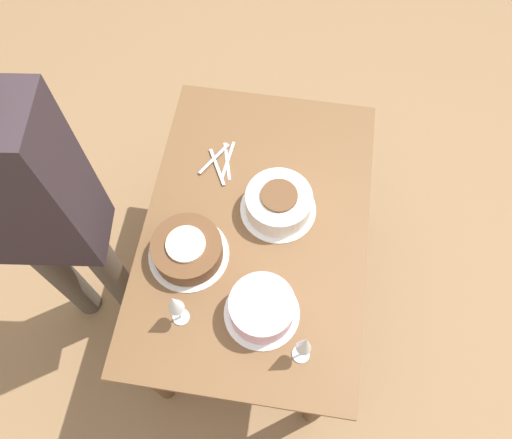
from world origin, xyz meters
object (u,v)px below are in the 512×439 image
at_px(wine_glass_far, 305,345).
at_px(cake_back_decorated, 262,308).
at_px(person_cutting, 29,209).
at_px(cake_center_white, 278,203).
at_px(wine_glass_near, 175,304).
at_px(cake_front_chocolate, 187,250).

bearing_deg(wine_glass_far, cake_back_decorated, -128.70).
xyz_separation_m(cake_back_decorated, person_cutting, (-0.15, -0.75, 0.20)).
bearing_deg(wine_glass_far, cake_center_white, -164.49).
height_order(cake_center_white, cake_back_decorated, cake_back_decorated).
bearing_deg(person_cutting, wine_glass_near, -29.44).
height_order(wine_glass_near, wine_glass_far, wine_glass_far).
relative_size(cake_front_chocolate, wine_glass_far, 1.33).
height_order(wine_glass_far, person_cutting, person_cutting).
bearing_deg(cake_front_chocolate, wine_glass_far, 56.34).
bearing_deg(cake_back_decorated, wine_glass_near, -78.40).
height_order(cake_center_white, wine_glass_near, wine_glass_near).
height_order(wine_glass_near, person_cutting, person_cutting).
bearing_deg(cake_back_decorated, cake_center_white, 179.68).
height_order(cake_center_white, cake_front_chocolate, cake_center_white).
bearing_deg(cake_front_chocolate, cake_center_white, 128.18).
bearing_deg(cake_back_decorated, cake_front_chocolate, -120.85).
xyz_separation_m(cake_front_chocolate, wine_glass_near, (0.22, 0.02, 0.11)).
height_order(cake_front_chocolate, wine_glass_far, wine_glass_far).
xyz_separation_m(cake_center_white, cake_back_decorated, (0.39, -0.00, 0.00)).
height_order(cake_front_chocolate, wine_glass_near, wine_glass_near).
distance_m(wine_glass_near, wine_glass_far, 0.41).
relative_size(cake_center_white, wine_glass_far, 1.31).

